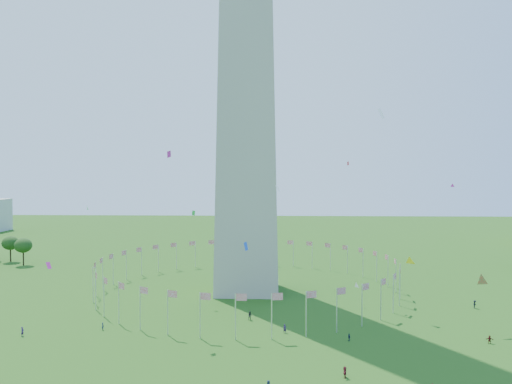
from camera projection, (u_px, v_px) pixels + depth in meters
ground at (231, 359)px, 85.83m from camera, size 600.00×600.00×0.00m
flag_ring at (248, 275)px, 135.60m from camera, size 80.24×80.24×9.00m
crowd at (295, 367)px, 80.16m from camera, size 98.05×68.49×1.97m
kites_aloft at (311, 235)px, 109.39m from camera, size 122.37×65.30×38.78m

